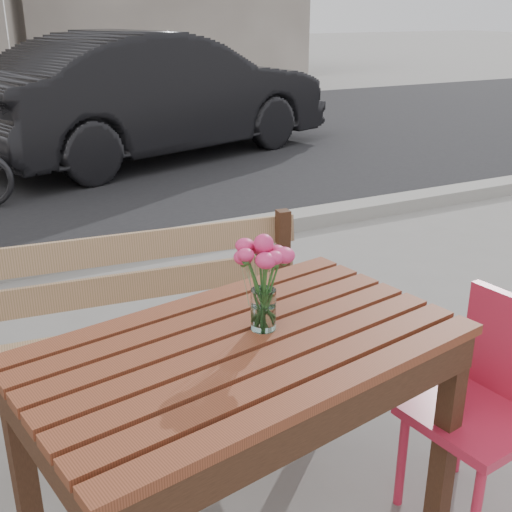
{
  "coord_description": "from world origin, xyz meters",
  "views": [
    {
      "loc": [
        -0.67,
        -1.46,
        1.74
      ],
      "look_at": [
        0.16,
        0.17,
        1.04
      ],
      "focal_mm": 45.0,
      "sensor_mm": 36.0,
      "label": 1
    }
  ],
  "objects_px": {
    "red_chair": "(491,395)",
    "main_vase": "(264,271)",
    "main_table": "(245,379)",
    "parked_car": "(157,95)"
  },
  "relations": [
    {
      "from": "parked_car",
      "to": "main_table",
      "type": "bearing_deg",
      "value": 145.96
    },
    {
      "from": "main_table",
      "to": "main_vase",
      "type": "bearing_deg",
      "value": 17.46
    },
    {
      "from": "main_table",
      "to": "red_chair",
      "type": "relative_size",
      "value": 1.76
    },
    {
      "from": "red_chair",
      "to": "parked_car",
      "type": "height_order",
      "value": "parked_car"
    },
    {
      "from": "main_table",
      "to": "red_chair",
      "type": "distance_m",
      "value": 0.91
    },
    {
      "from": "red_chair",
      "to": "main_table",
      "type": "bearing_deg",
      "value": -109.94
    },
    {
      "from": "parked_car",
      "to": "main_vase",
      "type": "bearing_deg",
      "value": 146.6
    },
    {
      "from": "red_chair",
      "to": "main_vase",
      "type": "relative_size",
      "value": 2.64
    },
    {
      "from": "red_chair",
      "to": "main_vase",
      "type": "distance_m",
      "value": 0.97
    },
    {
      "from": "main_table",
      "to": "red_chair",
      "type": "height_order",
      "value": "red_chair"
    }
  ]
}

